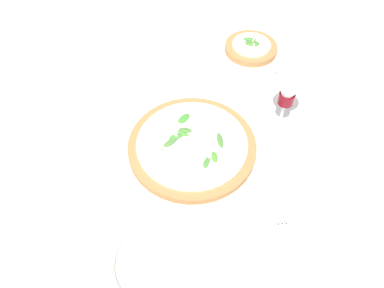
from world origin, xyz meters
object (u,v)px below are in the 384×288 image
(pizza_personal_side, at_px, (251,49))
(shaker_pepper, at_px, (271,78))
(pizza_arugula_main, at_px, (192,147))
(wine_glass, at_px, (287,94))
(side_plate_white, at_px, (158,263))
(fork, at_px, (291,253))

(pizza_personal_side, xyz_separation_m, shaker_pepper, (-0.15, 0.04, 0.02))
(pizza_arugula_main, height_order, wine_glass, wine_glass)
(side_plate_white, xyz_separation_m, shaker_pepper, (0.31, -0.52, 0.02))
(shaker_pepper, bearing_deg, wine_glass, 153.01)
(side_plate_white, distance_m, shaker_pepper, 0.60)
(fork, bearing_deg, pizza_personal_side, -5.27)
(pizza_personal_side, height_order, shaker_pepper, shaker_pepper)
(wine_glass, bearing_deg, pizza_personal_side, -20.74)
(pizza_personal_side, distance_m, fork, 0.65)
(pizza_personal_side, height_order, fork, pizza_personal_side)
(shaker_pepper, bearing_deg, fork, 147.78)
(wine_glass, height_order, side_plate_white, wine_glass)
(pizza_personal_side, relative_size, fork, 0.93)
(fork, bearing_deg, shaker_pepper, -9.32)
(pizza_arugula_main, bearing_deg, pizza_personal_side, -55.58)
(pizza_arugula_main, relative_size, wine_glass, 2.04)
(pizza_arugula_main, relative_size, shaker_pepper, 5.05)
(pizza_arugula_main, distance_m, fork, 0.34)
(side_plate_white, relative_size, shaker_pepper, 2.92)
(side_plate_white, bearing_deg, wine_glass, -68.75)
(shaker_pepper, bearing_deg, pizza_personal_side, -14.68)
(pizza_arugula_main, distance_m, side_plate_white, 0.30)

